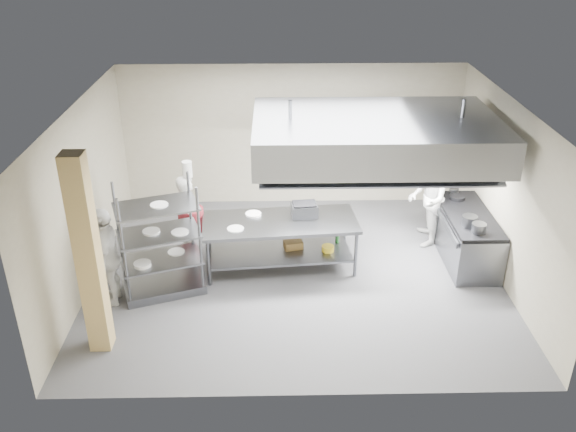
{
  "coord_description": "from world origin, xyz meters",
  "views": [
    {
      "loc": [
        -0.34,
        -9.09,
        5.71
      ],
      "look_at": [
        -0.14,
        0.2,
        1.04
      ],
      "focal_mm": 38.0,
      "sensor_mm": 36.0,
      "label": 1
    }
  ],
  "objects_px": {
    "chef_line": "(427,199)",
    "griddle": "(304,210)",
    "cooking_range": "(465,237)",
    "stockpot": "(469,221)",
    "pass_rack": "(159,240)",
    "chef_head": "(189,218)",
    "island": "(280,244)",
    "chef_plating": "(108,256)"
  },
  "relations": [
    {
      "from": "cooking_range",
      "to": "stockpot",
      "type": "xyz_separation_m",
      "value": [
        -0.14,
        -0.46,
        0.57
      ]
    },
    {
      "from": "cooking_range",
      "to": "chef_line",
      "type": "relative_size",
      "value": 1.1
    },
    {
      "from": "chef_line",
      "to": "stockpot",
      "type": "relative_size",
      "value": 6.99
    },
    {
      "from": "chef_plating",
      "to": "stockpot",
      "type": "relative_size",
      "value": 6.41
    },
    {
      "from": "island",
      "to": "cooking_range",
      "type": "height_order",
      "value": "island"
    },
    {
      "from": "chef_plating",
      "to": "chef_head",
      "type": "bearing_deg",
      "value": 136.89
    },
    {
      "from": "island",
      "to": "chef_head",
      "type": "bearing_deg",
      "value": 163.18
    },
    {
      "from": "chef_plating",
      "to": "stockpot",
      "type": "xyz_separation_m",
      "value": [
        5.94,
        0.79,
        0.16
      ]
    },
    {
      "from": "pass_rack",
      "to": "chef_head",
      "type": "bearing_deg",
      "value": 53.09
    },
    {
      "from": "pass_rack",
      "to": "chef_line",
      "type": "relative_size",
      "value": 1.06
    },
    {
      "from": "island",
      "to": "chef_plating",
      "type": "height_order",
      "value": "chef_plating"
    },
    {
      "from": "cooking_range",
      "to": "chef_head",
      "type": "relative_size",
      "value": 1.23
    },
    {
      "from": "chef_plating",
      "to": "stockpot",
      "type": "height_order",
      "value": "chef_plating"
    },
    {
      "from": "pass_rack",
      "to": "cooking_range",
      "type": "bearing_deg",
      "value": -8.77
    },
    {
      "from": "chef_line",
      "to": "griddle",
      "type": "xyz_separation_m",
      "value": [
        -2.33,
        -0.65,
        0.11
      ]
    },
    {
      "from": "cooking_range",
      "to": "griddle",
      "type": "xyz_separation_m",
      "value": [
        -2.93,
        -0.04,
        0.6
      ]
    },
    {
      "from": "cooking_range",
      "to": "chef_plating",
      "type": "xyz_separation_m",
      "value": [
        -6.08,
        -1.25,
        0.42
      ]
    },
    {
      "from": "chef_head",
      "to": "chef_line",
      "type": "distance_m",
      "value": 4.4
    },
    {
      "from": "chef_head",
      "to": "griddle",
      "type": "height_order",
      "value": "chef_head"
    },
    {
      "from": "griddle",
      "to": "stockpot",
      "type": "relative_size",
      "value": 1.71
    },
    {
      "from": "cooking_range",
      "to": "chef_plating",
      "type": "height_order",
      "value": "chef_plating"
    },
    {
      "from": "cooking_range",
      "to": "griddle",
      "type": "relative_size",
      "value": 4.48
    },
    {
      "from": "griddle",
      "to": "chef_plating",
      "type": "bearing_deg",
      "value": -164.86
    },
    {
      "from": "chef_line",
      "to": "griddle",
      "type": "distance_m",
      "value": 2.42
    },
    {
      "from": "stockpot",
      "to": "chef_line",
      "type": "bearing_deg",
      "value": 113.64
    },
    {
      "from": "chef_line",
      "to": "stockpot",
      "type": "xyz_separation_m",
      "value": [
        0.47,
        -1.07,
        0.08
      ]
    },
    {
      "from": "pass_rack",
      "to": "chef_line",
      "type": "height_order",
      "value": "pass_rack"
    },
    {
      "from": "chef_line",
      "to": "chef_head",
      "type": "bearing_deg",
      "value": -73.81
    },
    {
      "from": "cooking_range",
      "to": "griddle",
      "type": "height_order",
      "value": "griddle"
    },
    {
      "from": "chef_line",
      "to": "cooking_range",
      "type": "bearing_deg",
      "value": 54.18
    },
    {
      "from": "chef_line",
      "to": "griddle",
      "type": "height_order",
      "value": "chef_line"
    },
    {
      "from": "pass_rack",
      "to": "chef_plating",
      "type": "relative_size",
      "value": 1.16
    },
    {
      "from": "island",
      "to": "chef_head",
      "type": "relative_size",
      "value": 1.64
    },
    {
      "from": "island",
      "to": "stockpot",
      "type": "distance_m",
      "value": 3.27
    },
    {
      "from": "cooking_range",
      "to": "chef_head",
      "type": "height_order",
      "value": "chef_head"
    },
    {
      "from": "chef_line",
      "to": "chef_plating",
      "type": "xyz_separation_m",
      "value": [
        -5.48,
        -1.86,
        -0.08
      ]
    },
    {
      "from": "chef_head",
      "to": "chef_plating",
      "type": "relative_size",
      "value": 0.98
    },
    {
      "from": "pass_rack",
      "to": "stockpot",
      "type": "xyz_separation_m",
      "value": [
        5.17,
        0.51,
        0.02
      ]
    },
    {
      "from": "pass_rack",
      "to": "stockpot",
      "type": "bearing_deg",
      "value": -13.49
    },
    {
      "from": "pass_rack",
      "to": "cooking_range",
      "type": "height_order",
      "value": "pass_rack"
    },
    {
      "from": "chef_head",
      "to": "griddle",
      "type": "distance_m",
      "value": 2.05
    },
    {
      "from": "stockpot",
      "to": "cooking_range",
      "type": "bearing_deg",
      "value": 73.5
    }
  ]
}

